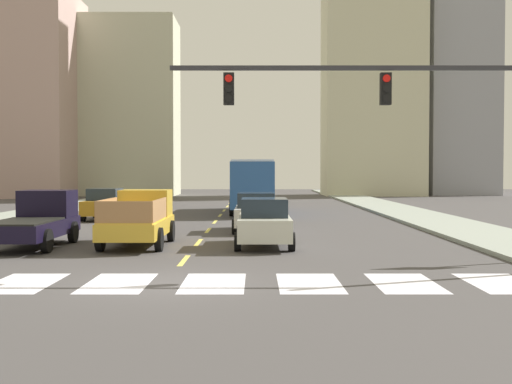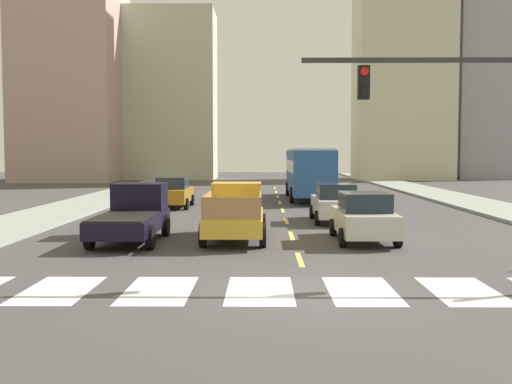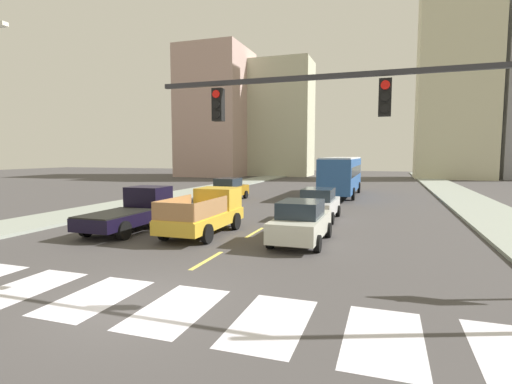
{
  "view_description": "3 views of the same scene",
  "coord_description": "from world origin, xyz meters",
  "px_view_note": "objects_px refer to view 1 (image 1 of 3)",
  "views": [
    {
      "loc": [
        2.16,
        -15.78,
        2.69
      ],
      "look_at": [
        2.19,
        15.81,
        1.67
      ],
      "focal_mm": 46.61,
      "sensor_mm": 36.0,
      "label": 1
    },
    {
      "loc": [
        -1.09,
        -13.61,
        3.12
      ],
      "look_at": [
        -1.37,
        14.14,
        1.3
      ],
      "focal_mm": 42.96,
      "sensor_mm": 36.0,
      "label": 2
    },
    {
      "loc": [
        5.69,
        -7.7,
        3.56
      ],
      "look_at": [
        -2.78,
        17.41,
        1.01
      ],
      "focal_mm": 27.43,
      "sensor_mm": 36.0,
      "label": 3
    }
  ],
  "objects_px": {
    "pickup_dark": "(37,220)",
    "traffic_signal_gantry": "(431,112)",
    "sedan_far": "(105,204)",
    "sedan_mid": "(264,222)",
    "pickup_stakebed": "(139,219)",
    "sedan_near_left": "(255,212)",
    "city_bus": "(252,182)"
  },
  "relations": [
    {
      "from": "pickup_stakebed",
      "to": "pickup_dark",
      "type": "relative_size",
      "value": 1.0
    },
    {
      "from": "city_bus",
      "to": "traffic_signal_gantry",
      "type": "height_order",
      "value": "traffic_signal_gantry"
    },
    {
      "from": "sedan_near_left",
      "to": "sedan_mid",
      "type": "height_order",
      "value": "same"
    },
    {
      "from": "pickup_stakebed",
      "to": "sedan_mid",
      "type": "relative_size",
      "value": 1.18
    },
    {
      "from": "pickup_dark",
      "to": "city_bus",
      "type": "relative_size",
      "value": 0.48
    },
    {
      "from": "pickup_stakebed",
      "to": "pickup_dark",
      "type": "bearing_deg",
      "value": -174.7
    },
    {
      "from": "pickup_stakebed",
      "to": "sedan_far",
      "type": "xyz_separation_m",
      "value": [
        -4.03,
        12.27,
        -0.08
      ]
    },
    {
      "from": "pickup_dark",
      "to": "traffic_signal_gantry",
      "type": "relative_size",
      "value": 0.5
    },
    {
      "from": "pickup_stakebed",
      "to": "sedan_mid",
      "type": "distance_m",
      "value": 4.55
    },
    {
      "from": "city_bus",
      "to": "pickup_stakebed",
      "type": "bearing_deg",
      "value": -104.36
    },
    {
      "from": "sedan_far",
      "to": "sedan_mid",
      "type": "bearing_deg",
      "value": -57.17
    },
    {
      "from": "sedan_near_left",
      "to": "city_bus",
      "type": "bearing_deg",
      "value": 92.2
    },
    {
      "from": "sedan_far",
      "to": "sedan_mid",
      "type": "distance_m",
      "value": 15.47
    },
    {
      "from": "sedan_near_left",
      "to": "pickup_dark",
      "type": "bearing_deg",
      "value": -142.59
    },
    {
      "from": "city_bus",
      "to": "traffic_signal_gantry",
      "type": "xyz_separation_m",
      "value": [
        4.86,
        -24.56,
        2.3
      ]
    },
    {
      "from": "traffic_signal_gantry",
      "to": "sedan_mid",
      "type": "bearing_deg",
      "value": 127.0
    },
    {
      "from": "city_bus",
      "to": "sedan_near_left",
      "type": "relative_size",
      "value": 2.45
    },
    {
      "from": "pickup_stakebed",
      "to": "pickup_dark",
      "type": "height_order",
      "value": "same"
    },
    {
      "from": "pickup_stakebed",
      "to": "sedan_mid",
      "type": "height_order",
      "value": "pickup_stakebed"
    },
    {
      "from": "sedan_mid",
      "to": "traffic_signal_gantry",
      "type": "distance_m",
      "value": 8.01
    },
    {
      "from": "pickup_dark",
      "to": "sedan_far",
      "type": "height_order",
      "value": "pickup_dark"
    },
    {
      "from": "sedan_near_left",
      "to": "sedan_far",
      "type": "height_order",
      "value": "same"
    },
    {
      "from": "sedan_near_left",
      "to": "sedan_mid",
      "type": "bearing_deg",
      "value": -85.83
    },
    {
      "from": "pickup_dark",
      "to": "traffic_signal_gantry",
      "type": "height_order",
      "value": "traffic_signal_gantry"
    },
    {
      "from": "sedan_near_left",
      "to": "traffic_signal_gantry",
      "type": "height_order",
      "value": "traffic_signal_gantry"
    },
    {
      "from": "pickup_dark",
      "to": "city_bus",
      "type": "xyz_separation_m",
      "value": [
        7.6,
        18.54,
        1.03
      ]
    },
    {
      "from": "city_bus",
      "to": "pickup_dark",
      "type": "bearing_deg",
      "value": -114.19
    },
    {
      "from": "pickup_dark",
      "to": "pickup_stakebed",
      "type": "bearing_deg",
      "value": 9.31
    },
    {
      "from": "city_bus",
      "to": "traffic_signal_gantry",
      "type": "distance_m",
      "value": 25.14
    },
    {
      "from": "traffic_signal_gantry",
      "to": "sedan_near_left",
      "type": "bearing_deg",
      "value": 111.72
    },
    {
      "from": "pickup_stakebed",
      "to": "sedan_near_left",
      "type": "relative_size",
      "value": 1.18
    },
    {
      "from": "city_bus",
      "to": "sedan_mid",
      "type": "height_order",
      "value": "city_bus"
    }
  ]
}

